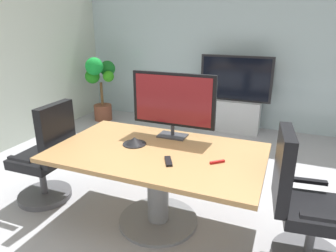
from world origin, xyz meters
TOP-DOWN VIEW (x-y plane):
  - ground_plane at (0.00, 0.00)m, footprint 7.46×7.46m
  - wall_back_glass_partition at (0.00, 3.23)m, footprint 5.79×0.10m
  - conference_table at (-0.02, 0.00)m, footprint 1.87×1.11m
  - office_chair_left at (-1.25, -0.08)m, footprint 0.60×0.58m
  - office_chair_right at (1.21, -0.02)m, footprint 0.62×0.60m
  - tv_monitor at (-0.02, 0.38)m, footprint 0.84×0.18m
  - wall_display_unit at (0.15, 2.88)m, footprint 1.20×0.36m
  - potted_plant at (-2.34, 2.52)m, footprint 0.58×0.65m
  - conference_phone at (-0.28, 0.05)m, footprint 0.22×0.22m
  - remote_control at (0.16, -0.18)m, footprint 0.12×0.17m
  - whiteboard_marker at (0.53, -0.05)m, footprint 0.11×0.10m

SIDE VIEW (x-z plane):
  - ground_plane at x=0.00m, z-range 0.00..0.00m
  - wall_display_unit at x=0.15m, z-range -0.21..1.10m
  - office_chair_left at x=-1.25m, z-range -0.09..1.00m
  - office_chair_right at x=1.21m, z-range -0.09..1.00m
  - conference_table at x=-0.02m, z-range 0.18..0.93m
  - remote_control at x=0.16m, z-range 0.75..0.77m
  - whiteboard_marker at x=0.53m, z-range 0.75..0.77m
  - potted_plant at x=-2.34m, z-range 0.15..1.38m
  - conference_phone at x=-0.28m, z-range 0.75..0.82m
  - tv_monitor at x=-0.02m, z-range 0.79..1.43m
  - wall_back_glass_partition at x=0.00m, z-range 0.00..2.75m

